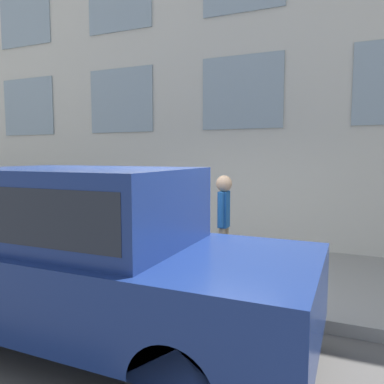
# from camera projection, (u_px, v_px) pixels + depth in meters

# --- Properties ---
(ground_plane) EXTENTS (80.00, 80.00, 0.00)m
(ground_plane) POSITION_uv_depth(u_px,v_px,m) (173.00, 306.00, 4.90)
(ground_plane) COLOR #514F4C
(sidewalk) EXTENTS (3.14, 60.00, 0.15)m
(sidewalk) POSITION_uv_depth(u_px,v_px,m) (214.00, 268.00, 6.32)
(sidewalk) COLOR gray
(sidewalk) RESTS_ON ground_plane
(building_facade) EXTENTS (0.33, 40.00, 7.02)m
(building_facade) POSITION_uv_depth(u_px,v_px,m) (244.00, 79.00, 7.56)
(building_facade) COLOR beige
(building_facade) RESTS_ON ground_plane
(fire_hydrant) EXTENTS (0.38, 0.48, 0.82)m
(fire_hydrant) POSITION_uv_depth(u_px,v_px,m) (160.00, 249.00, 5.59)
(fire_hydrant) COLOR gray
(fire_hydrant) RESTS_ON sidewalk
(person) EXTENTS (0.37, 0.24, 1.52)m
(person) POSITION_uv_depth(u_px,v_px,m) (224.00, 215.00, 5.68)
(person) COLOR #998466
(person) RESTS_ON sidewalk
(parked_car_navy_near) EXTENTS (1.82, 4.81, 1.84)m
(parked_car_navy_near) POSITION_uv_depth(u_px,v_px,m) (80.00, 249.00, 3.92)
(parked_car_navy_near) COLOR black
(parked_car_navy_near) RESTS_ON ground_plane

